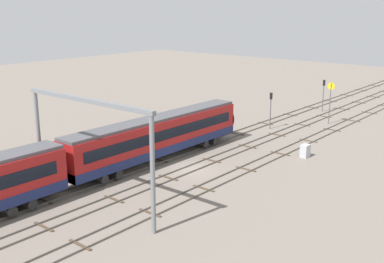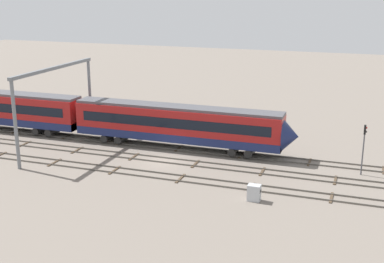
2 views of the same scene
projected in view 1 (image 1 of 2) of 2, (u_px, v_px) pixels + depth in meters
name	position (u px, v px, depth m)	size (l,w,h in m)	color
ground_plane	(191.00, 169.00, 49.56)	(198.51, 198.51, 0.00)	slate
track_near_foreground	(226.00, 178.00, 46.79)	(182.51, 2.40, 0.16)	#59544C
track_second_near	(191.00, 168.00, 49.55)	(182.51, 2.40, 0.16)	#59544C
track_with_train	(160.00, 160.00, 52.30)	(182.51, 2.40, 0.16)	#59544C
overhead_gantry	(88.00, 130.00, 38.38)	(0.40, 15.01, 9.33)	slate
speed_sign_distant_end	(330.00, 97.00, 67.58)	(0.14, 1.04, 5.96)	#4C4C51
signal_light_trackside_approach	(271.00, 106.00, 64.95)	(0.31, 0.32, 5.03)	#4C4C51
signal_light_trackside_departure	(324.00, 91.00, 75.75)	(0.31, 0.32, 5.08)	#4C4C51
relay_cabinet	(305.00, 151.00, 53.33)	(1.12, 0.79, 1.43)	#B2B7BC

